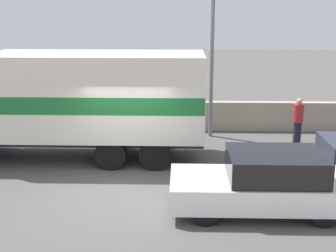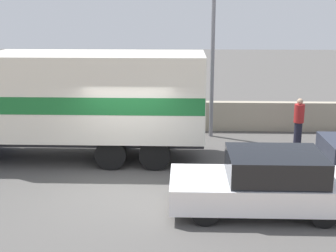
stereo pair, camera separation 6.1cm
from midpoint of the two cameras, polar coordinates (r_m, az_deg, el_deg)
ground_plane at (r=12.26m, az=-5.31°, el=-7.77°), size 80.00×80.00×0.00m
stone_wall_backdrop at (r=17.91m, az=-2.92°, el=1.30°), size 60.00×0.35×1.10m
street_lamp at (r=16.54m, az=5.71°, el=14.63°), size 0.56×0.28×8.25m
box_truck at (r=14.45m, az=-10.80°, el=3.14°), size 8.13×2.49×3.26m
car_hatchback at (r=11.03m, az=11.78°, el=-6.75°), size 4.11×1.83×1.40m
pedestrian at (r=16.60m, az=15.75°, el=0.67°), size 0.34×0.34×1.58m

